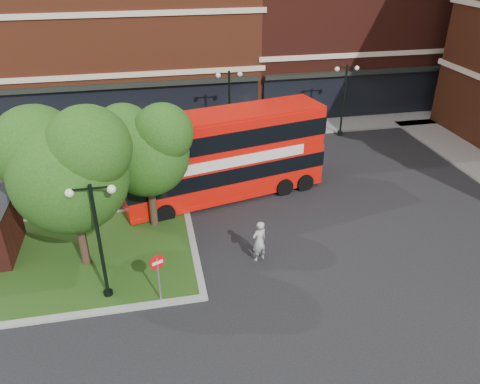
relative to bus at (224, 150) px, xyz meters
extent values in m
plane|color=black|center=(-0.38, -7.39, -2.71)|extent=(120.00, 120.00, 0.00)
cube|color=slate|center=(-0.38, 9.11, -2.65)|extent=(44.00, 3.00, 0.12)
cube|color=brown|center=(-8.38, 16.61, 4.29)|extent=(26.00, 12.00, 14.00)
cube|color=gray|center=(-8.38, -4.39, -2.65)|extent=(12.60, 7.60, 0.12)
cube|color=#19380F|center=(-8.38, -4.39, -2.64)|extent=(12.00, 7.00, 0.15)
cylinder|color=#2D2116|center=(-6.88, -4.89, -0.75)|extent=(0.36, 0.36, 3.92)
sphere|color=#184411|center=(-6.88, -4.89, 1.63)|extent=(4.60, 4.60, 4.60)
sphere|color=#184411|center=(-8.03, -4.20, 2.54)|extent=(3.45, 3.45, 3.45)
sphere|color=#184411|center=(-5.96, -5.35, 2.89)|extent=(3.22, 3.22, 3.22)
cylinder|color=#2D2116|center=(-3.88, -2.39, -0.98)|extent=(0.36, 0.36, 3.47)
sphere|color=#184411|center=(-3.88, -2.39, 1.13)|extent=(3.80, 3.80, 3.80)
sphere|color=#184411|center=(-4.83, -1.82, 1.94)|extent=(2.85, 2.85, 2.85)
sphere|color=#184411|center=(-3.12, -2.77, 2.25)|extent=(2.66, 2.66, 2.66)
cylinder|color=black|center=(-5.88, -7.19, -0.21)|extent=(0.14, 0.14, 5.00)
cylinder|color=black|center=(-5.88, -7.19, -2.56)|extent=(0.36, 0.36, 0.30)
cube|color=black|center=(-5.88, -7.19, 2.14)|extent=(1.40, 0.06, 0.06)
sphere|color=#F2EACC|center=(-6.58, -7.19, 2.04)|extent=(0.32, 0.32, 0.32)
sphere|color=#F2EACC|center=(-5.18, -7.19, 2.04)|extent=(0.32, 0.32, 0.32)
cylinder|color=black|center=(1.62, 7.11, -0.21)|extent=(0.14, 0.14, 5.00)
cylinder|color=black|center=(1.62, 7.11, -2.56)|extent=(0.36, 0.36, 0.30)
cube|color=black|center=(1.62, 7.11, 2.14)|extent=(1.40, 0.06, 0.06)
sphere|color=#F2EACC|center=(0.92, 7.11, 2.04)|extent=(0.32, 0.32, 0.32)
sphere|color=#F2EACC|center=(2.32, 7.11, 2.04)|extent=(0.32, 0.32, 0.32)
cylinder|color=black|center=(9.62, 7.11, -0.21)|extent=(0.14, 0.14, 5.00)
cylinder|color=black|center=(9.62, 7.11, -2.56)|extent=(0.36, 0.36, 0.30)
cube|color=black|center=(9.62, 7.11, 2.14)|extent=(1.40, 0.06, 0.06)
sphere|color=#F2EACC|center=(8.92, 7.11, 2.04)|extent=(0.32, 0.32, 0.32)
sphere|color=#F2EACC|center=(10.32, 7.11, 2.04)|extent=(0.32, 0.32, 0.32)
cube|color=red|center=(0.00, 0.00, -1.24)|extent=(11.11, 4.81, 2.07)
cube|color=red|center=(0.00, 0.00, 0.83)|extent=(11.00, 4.76, 2.07)
cube|color=black|center=(0.00, 0.00, 0.93)|extent=(11.11, 4.81, 0.94)
cube|color=silver|center=(0.28, -1.23, -0.15)|extent=(7.93, 1.84, 0.54)
imported|color=#959598|center=(0.47, -6.00, -1.74)|extent=(0.83, 0.70, 1.94)
imported|color=#9FA2A6|center=(-5.27, 7.11, -2.10)|extent=(3.71, 1.67, 1.24)
imported|color=white|center=(4.14, 8.61, -2.00)|extent=(4.42, 1.68, 1.44)
cylinder|color=slate|center=(-3.88, -7.89, -1.66)|extent=(0.08, 0.08, 2.11)
cylinder|color=red|center=(-3.88, -7.89, -0.80)|extent=(0.58, 0.30, 0.61)
cube|color=white|center=(-3.88, -7.89, -0.80)|extent=(0.41, 0.21, 0.11)
camera|label=1|loc=(-3.69, -22.10, 9.73)|focal=35.00mm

